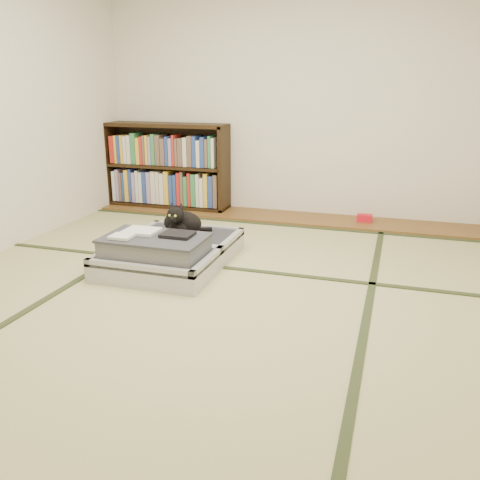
% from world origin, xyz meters
% --- Properties ---
extents(floor, '(4.50, 4.50, 0.00)m').
position_xyz_m(floor, '(0.00, 0.00, 0.00)').
color(floor, tan).
rests_on(floor, ground).
extents(wood_strip, '(4.00, 0.50, 0.02)m').
position_xyz_m(wood_strip, '(0.00, 2.00, 0.01)').
color(wood_strip, brown).
rests_on(wood_strip, ground).
extents(red_item, '(0.15, 0.09, 0.07)m').
position_xyz_m(red_item, '(0.82, 2.03, 0.06)').
color(red_item, red).
rests_on(red_item, wood_strip).
extents(room_shell, '(4.50, 4.50, 4.50)m').
position_xyz_m(room_shell, '(0.00, 0.00, 1.46)').
color(room_shell, white).
rests_on(room_shell, ground).
extents(tatami_borders, '(4.00, 4.50, 0.01)m').
position_xyz_m(tatami_borders, '(0.00, 0.49, 0.00)').
color(tatami_borders, '#2D381E').
rests_on(tatami_borders, ground).
extents(bookcase, '(1.39, 0.32, 0.92)m').
position_xyz_m(bookcase, '(-1.34, 2.07, 0.45)').
color(bookcase, black).
rests_on(bookcase, wood_strip).
extents(suitcase, '(0.83, 1.10, 0.32)m').
position_xyz_m(suitcase, '(-0.51, 0.32, 0.11)').
color(suitcase, '#BBBBC1').
rests_on(suitcase, floor).
extents(cat, '(0.37, 0.37, 0.30)m').
position_xyz_m(cat, '(-0.53, 0.60, 0.27)').
color(cat, black).
rests_on(cat, suitcase).
extents(cable_coil, '(0.11, 0.11, 0.03)m').
position_xyz_m(cable_coil, '(-0.34, 0.63, 0.17)').
color(cable_coil, white).
rests_on(cable_coil, suitcase).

